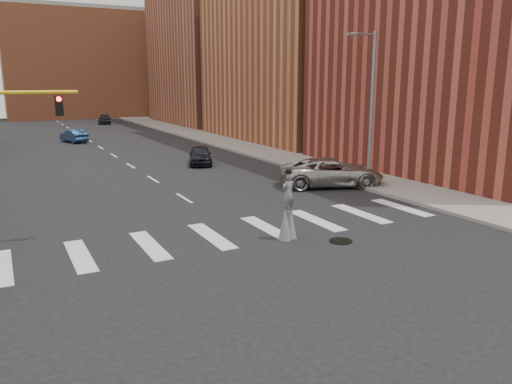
% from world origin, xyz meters
% --- Properties ---
extents(ground_plane, '(160.00, 160.00, 0.00)m').
position_xyz_m(ground_plane, '(0.00, 0.00, 0.00)').
color(ground_plane, black).
rests_on(ground_plane, ground).
extents(sidewalk_right, '(5.00, 90.00, 0.18)m').
position_xyz_m(sidewalk_right, '(12.50, 25.00, 0.09)').
color(sidewalk_right, gray).
rests_on(sidewalk_right, ground).
extents(manhole, '(0.90, 0.90, 0.04)m').
position_xyz_m(manhole, '(3.00, -2.00, 0.02)').
color(manhole, black).
rests_on(manhole, ground).
extents(building_near, '(16.00, 20.00, 22.00)m').
position_xyz_m(building_near, '(22.00, 8.00, 11.00)').
color(building_near, maroon).
rests_on(building_near, ground).
extents(building_mid, '(16.00, 22.00, 24.00)m').
position_xyz_m(building_mid, '(22.00, 30.00, 12.00)').
color(building_mid, '#BA603A').
rests_on(building_mid, ground).
extents(building_far, '(16.00, 22.00, 20.00)m').
position_xyz_m(building_far, '(22.00, 54.00, 10.00)').
color(building_far, '#A6563D').
rests_on(building_far, ground).
extents(building_backdrop, '(26.00, 14.00, 18.00)m').
position_xyz_m(building_backdrop, '(6.00, 78.00, 9.00)').
color(building_backdrop, '#BA603A').
rests_on(building_backdrop, ground).
extents(streetlight, '(2.05, 0.20, 9.00)m').
position_xyz_m(streetlight, '(10.90, 6.00, 4.90)').
color(streetlight, slate).
rests_on(streetlight, ground).
extents(stilt_performer, '(0.83, 0.61, 2.89)m').
position_xyz_m(stilt_performer, '(1.31, -0.73, 1.11)').
color(stilt_performer, '#301F13').
rests_on(stilt_performer, ground).
extents(suv_crossing, '(6.76, 4.88, 1.71)m').
position_xyz_m(suv_crossing, '(9.00, 6.96, 0.85)').
color(suv_crossing, '#A6A39D').
rests_on(suv_crossing, ground).
extents(car_near, '(2.98, 4.47, 1.41)m').
position_xyz_m(car_near, '(4.92, 18.26, 0.71)').
color(car_near, black).
rests_on(car_near, ground).
extents(car_mid, '(2.51, 4.34, 1.35)m').
position_xyz_m(car_mid, '(-1.63, 37.73, 0.68)').
color(car_mid, navy).
rests_on(car_mid, ground).
extents(car_far, '(2.70, 4.71, 1.28)m').
position_xyz_m(car_far, '(5.82, 60.16, 0.64)').
color(car_far, black).
rests_on(car_far, ground).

